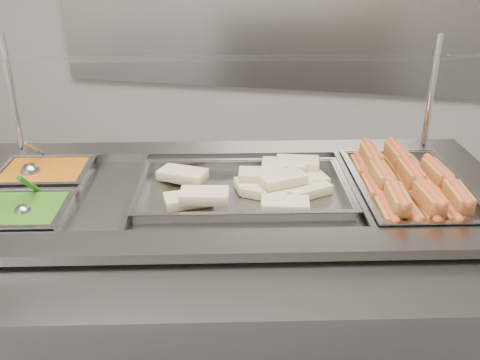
% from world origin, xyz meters
% --- Properties ---
extents(steam_counter, '(1.89, 1.14, 0.84)m').
position_xyz_m(steam_counter, '(0.06, 0.42, 0.42)').
color(steam_counter, slate).
rests_on(steam_counter, ground).
extents(tray_rail, '(1.70, 0.69, 0.05)m').
position_xyz_m(tray_rail, '(0.17, -0.05, 0.79)').
color(tray_rail, slate).
rests_on(tray_rail, steam_counter).
extents(sneeze_guard, '(1.57, 0.60, 0.41)m').
position_xyz_m(sneeze_guard, '(0.02, 0.62, 1.18)').
color(sneeze_guard, silver).
rests_on(sneeze_guard, steam_counter).
extents(pan_hotdogs, '(0.42, 0.57, 0.09)m').
position_xyz_m(pan_hotdogs, '(0.63, 0.54, 0.80)').
color(pan_hotdogs, gray).
rests_on(pan_hotdogs, steam_counter).
extents(pan_wraps, '(0.70, 0.50, 0.07)m').
position_xyz_m(pan_wraps, '(0.12, 0.43, 0.82)').
color(pan_wraps, gray).
rests_on(pan_wraps, steam_counter).
extents(pan_beans, '(0.32, 0.28, 0.09)m').
position_xyz_m(pan_beans, '(-0.56, 0.42, 0.80)').
color(pan_beans, gray).
rests_on(pan_beans, steam_counter).
extents(pan_peas, '(0.32, 0.28, 0.09)m').
position_xyz_m(pan_peas, '(-0.50, 0.15, 0.80)').
color(pan_peas, gray).
rests_on(pan_peas, steam_counter).
extents(hotdogs_in_buns, '(0.34, 0.51, 0.11)m').
position_xyz_m(hotdogs_in_buns, '(0.61, 0.53, 0.85)').
color(hotdogs_in_buns, brown).
rests_on(hotdogs_in_buns, pan_hotdogs).
extents(tortilla_wraps, '(0.58, 0.40, 0.07)m').
position_xyz_m(tortilla_wraps, '(0.16, 0.45, 0.85)').
color(tortilla_wraps, '#CEC28A').
rests_on(tortilla_wraps, pan_wraps).
extents(ladle, '(0.07, 0.18, 0.14)m').
position_xyz_m(ladle, '(-0.59, 0.40, 0.85)').
color(ladle, '#A3A3A7').
rests_on(ladle, pan_beans).
extents(serving_spoon, '(0.06, 0.16, 0.14)m').
position_xyz_m(serving_spoon, '(-0.47, 0.16, 0.85)').
color(serving_spoon, '#A3A3A7').
rests_on(serving_spoon, pan_peas).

